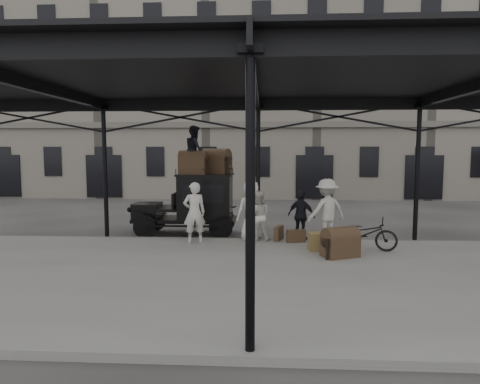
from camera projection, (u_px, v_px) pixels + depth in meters
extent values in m
plane|color=#383533|center=(257.00, 258.00, 11.93)|extent=(120.00, 120.00, 0.00)
cube|color=slate|center=(255.00, 277.00, 9.93)|extent=(28.00, 8.00, 0.15)
cylinder|color=black|center=(258.00, 177.00, 13.70)|extent=(0.14, 0.14, 4.30)
cylinder|color=black|center=(250.00, 213.00, 5.95)|extent=(0.14, 0.14, 4.30)
cube|color=black|center=(258.00, 103.00, 13.47)|extent=(22.00, 0.10, 0.45)
cube|color=black|center=(251.00, 40.00, 5.72)|extent=(22.00, 0.10, 0.45)
cube|color=black|center=(256.00, 78.00, 9.78)|extent=(22.50, 9.00, 0.08)
cube|color=silver|center=(256.00, 75.00, 9.77)|extent=(18.00, 7.00, 0.04)
cube|color=slate|center=(262.00, 91.00, 29.12)|extent=(64.00, 8.00, 14.00)
cylinder|color=black|center=(145.00, 227.00, 14.54)|extent=(0.80, 0.10, 0.80)
cylinder|color=black|center=(155.00, 220.00, 15.97)|extent=(0.80, 0.10, 0.80)
cylinder|color=black|center=(221.00, 228.00, 14.40)|extent=(0.80, 0.10, 0.80)
cylinder|color=black|center=(225.00, 221.00, 15.83)|extent=(0.80, 0.10, 0.80)
cube|color=black|center=(185.00, 219.00, 15.17)|extent=(3.60, 1.25, 0.12)
cube|color=black|center=(147.00, 211.00, 15.22)|extent=(0.90, 1.00, 0.55)
cube|color=black|center=(134.00, 211.00, 15.24)|extent=(0.06, 0.70, 0.55)
cube|color=black|center=(169.00, 208.00, 15.16)|extent=(0.70, 1.30, 0.10)
cube|color=black|center=(206.00, 197.00, 15.05)|extent=(1.80, 1.45, 1.55)
cube|color=black|center=(203.00, 194.00, 14.31)|extent=(1.40, 0.02, 0.60)
cube|color=black|center=(206.00, 175.00, 14.97)|extent=(1.90, 1.55, 0.06)
imported|color=beige|center=(194.00, 213.00, 13.16)|extent=(0.79, 0.63, 1.88)
imported|color=beige|center=(258.00, 216.00, 13.50)|extent=(0.79, 0.62, 1.58)
imported|color=silver|center=(251.00, 210.00, 13.62)|extent=(1.09, 0.93, 1.89)
imported|color=black|center=(301.00, 215.00, 13.54)|extent=(0.99, 0.81, 1.58)
imported|color=beige|center=(327.00, 210.00, 13.38)|extent=(1.46, 1.18, 1.97)
imported|color=black|center=(364.00, 233.00, 12.25)|extent=(1.92, 1.09, 0.95)
imported|color=black|center=(195.00, 150.00, 14.81)|extent=(0.79, 0.93, 1.67)
cube|color=brown|center=(319.00, 242.00, 12.22)|extent=(0.63, 0.49, 0.50)
cube|color=#4C3123|center=(279.00, 233.00, 13.60)|extent=(0.34, 0.62, 0.45)
cube|color=#4C3123|center=(296.00, 236.00, 13.26)|extent=(0.62, 0.30, 0.40)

